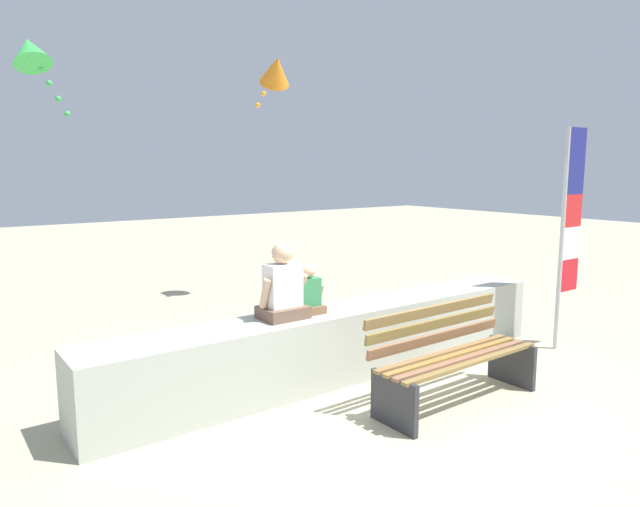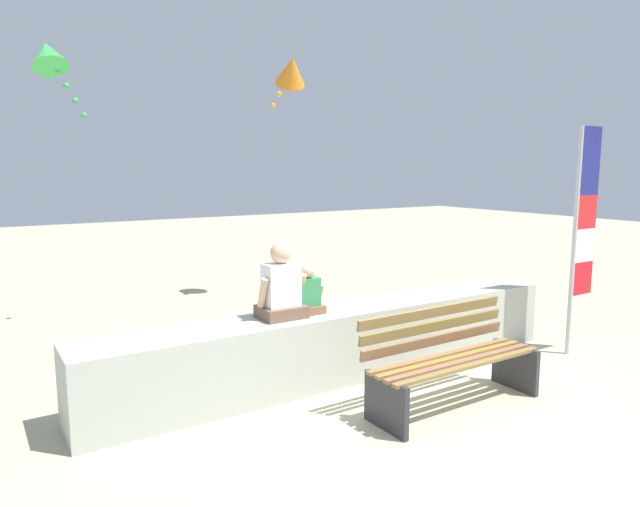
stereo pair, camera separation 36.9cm
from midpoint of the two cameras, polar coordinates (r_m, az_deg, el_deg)
The scene contains 8 objects.
ground_plane at distance 5.54m, azimuth 9.78°, elevation -14.77°, with size 40.00×40.00×0.00m, color #B4AF8E.
seawall_ledge at distance 6.06m, azimuth 4.07°, elevation -8.87°, with size 5.45×0.63×0.73m, color #B2B7AA.
park_bench at distance 5.51m, azimuth 14.80°, elevation -10.34°, with size 1.78×0.63×0.88m.
person_adult at distance 5.52m, azimuth -1.99°, elevation -3.54°, with size 0.49×0.36×0.74m.
person_child at distance 5.69m, azimuth 0.62°, elevation -4.12°, with size 0.33×0.24×0.50m.
flag_banner at distance 7.33m, azimuth 26.14°, elevation 2.72°, with size 0.41×0.05×2.65m.
kite_orange at distance 9.41m, azimuth -1.75°, elevation 17.82°, with size 0.66×0.77×0.90m.
kite_green at distance 8.19m, azimuth -24.39°, elevation 17.62°, with size 0.70×0.63×1.02m.
Camera 2 is at (-3.30, -3.84, 2.19)m, focal length 31.89 mm.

